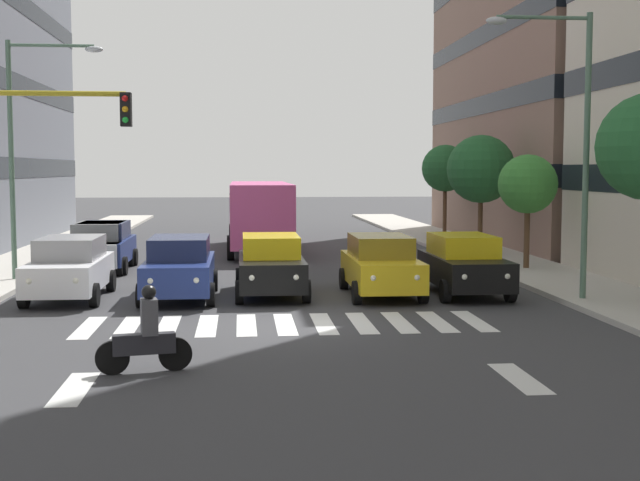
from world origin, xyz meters
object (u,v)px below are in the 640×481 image
object	(u,v)px
traffic_light_gantry	(14,167)
car_3	(180,267)
street_tree_3	(445,169)
car_0	(464,264)
motorcycle_with_rider	(146,337)
street_lamp_right	(26,135)
street_tree_2	(481,169)
street_lamp_left	(571,127)
car_1	(381,265)
car_row2_0	(104,246)
car_row2_1	(100,246)
car_4	(70,267)
bus_behind_traffic	(260,209)
street_tree_1	(528,185)
car_2	(271,265)

from	to	relation	value
traffic_light_gantry	car_3	bearing A→B (deg)	-129.89
car_3	street_tree_3	world-z (taller)	street_tree_3
car_0	car_3	world-z (taller)	same
motorcycle_with_rider	car_3	bearing A→B (deg)	-89.94
street_lamp_right	street_tree_2	distance (m)	17.83
street_lamp_left	street_lamp_right	xyz separation A→B (m)	(15.36, -5.56, -0.05)
car_3	car_1	bearing A→B (deg)	-179.79
car_row2_0	motorcycle_with_rider	world-z (taller)	car_row2_0
motorcycle_with_rider	street_lamp_right	world-z (taller)	street_lamp_right
car_row2_1	car_row2_0	bearing A→B (deg)	-113.35
car_4	traffic_light_gantry	xyz separation A→B (m)	(0.34, 4.24, 2.77)
car_1	bus_behind_traffic	distance (m)	13.92
car_1	car_row2_0	xyz separation A→B (m)	(8.85, -6.95, 0.00)
car_1	street_tree_3	bearing A→B (deg)	-109.06
street_lamp_left	car_row2_0	bearing A→B (deg)	-33.15
traffic_light_gantry	street_tree_2	xyz separation A→B (m)	(-14.91, -14.39, -0.05)
street_tree_3	car_0	bearing A→B (deg)	77.93
street_lamp_right	car_row2_1	bearing A→B (deg)	-118.51
street_tree_1	bus_behind_traffic	bearing A→B (deg)	-42.91
car_row2_0	traffic_light_gantry	xyz separation A→B (m)	(0.20, 11.00, 2.77)
car_row2_1	bus_behind_traffic	size ratio (longest dim) A/B	0.42
car_row2_1	car_4	bearing A→B (deg)	92.18
car_0	street_lamp_right	world-z (taller)	street_lamp_right
motorcycle_with_rider	street_tree_2	xyz separation A→B (m)	(-11.54, -19.02, 2.95)
street_tree_2	bus_behind_traffic	bearing A→B (deg)	-19.58
car_2	car_3	distance (m)	2.58
car_2	motorcycle_with_rider	xyz separation A→B (m)	(2.55, 9.03, -0.24)
car_row2_0	traffic_light_gantry	size ratio (longest dim) A/B	0.81
car_2	motorcycle_with_rider	world-z (taller)	car_2
bus_behind_traffic	street_tree_2	xyz separation A→B (m)	(-8.99, 3.20, 1.74)
car_3	street_tree_3	size ratio (longest dim) A/B	0.95
car_3	car_4	bearing A→B (deg)	-3.95
motorcycle_with_rider	car_0	bearing A→B (deg)	-132.89
car_1	street_lamp_left	bearing A→B (deg)	157.86
street_lamp_right	street_tree_1	distance (m)	16.77
bus_behind_traffic	car_3	bearing A→B (deg)	79.33
car_4	car_row2_1	xyz separation A→B (m)	(0.25, -6.52, 0.00)
car_2	traffic_light_gantry	size ratio (longest dim) A/B	0.81
motorcycle_with_rider	traffic_light_gantry	world-z (taller)	traffic_light_gantry
street_tree_3	car_2	bearing A→B (deg)	62.26
traffic_light_gantry	street_lamp_right	world-z (taller)	street_lamp_right
car_1	street_tree_2	world-z (taller)	street_tree_2
car_3	car_row2_0	distance (m)	7.66
car_row2_0	street_lamp_left	size ratio (longest dim) A/B	0.59
street_tree_2	motorcycle_with_rider	bearing A→B (deg)	58.77
car_3	street_lamp_left	size ratio (longest dim) A/B	0.59
car_0	street_lamp_left	xyz separation A→B (m)	(-2.31, 1.94, 3.84)
street_lamp_left	car_0	bearing A→B (deg)	-40.01
car_row2_1	street_lamp_left	bearing A→B (deg)	147.75
street_tree_3	car_row2_1	bearing A→B (deg)	37.24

